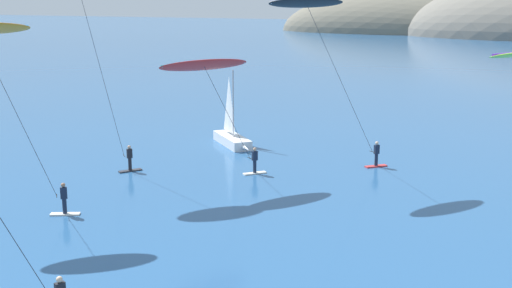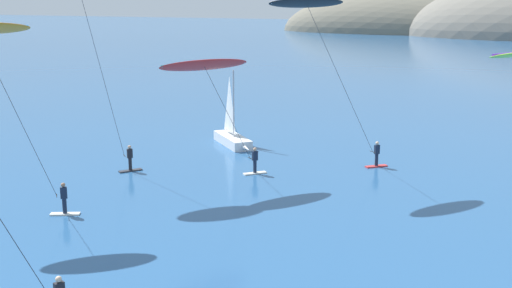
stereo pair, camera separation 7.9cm
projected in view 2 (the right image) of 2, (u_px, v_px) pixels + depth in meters
The scene contains 4 objects.
headland_island at pixel (499, 35), 188.73m from camera, with size 120.65×58.76×31.67m.
sailboat_near at pixel (234, 137), 48.14m from camera, with size 4.98×4.79×5.70m.
kitesurfer_red at pixel (209, 73), 37.50m from camera, with size 4.67×6.26×7.52m.
kitesurfer_black at pixel (314, 19), 37.64m from camera, with size 6.04×7.68×10.96m.
Camera 2 is at (20.29, -3.67, 10.95)m, focal length 45.00 mm.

